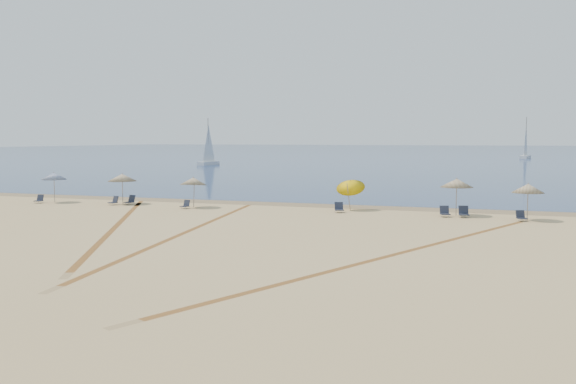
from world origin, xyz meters
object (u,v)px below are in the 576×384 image
Objects in this scene: chair_2 at (130,200)px; chair_6 at (464,212)px; umbrella_1 at (122,178)px; umbrella_5 at (528,188)px; chair_5 at (445,212)px; chair_0 at (39,199)px; umbrella_0 at (54,176)px; sailboat_0 at (209,151)px; umbrella_3 at (350,184)px; chair_4 at (339,208)px; chair_3 at (186,205)px; umbrella_4 at (457,183)px; umbrella_2 at (193,181)px; sailboat_2 at (526,146)px; chair_1 at (114,201)px; chair_7 at (521,216)px.

chair_6 is (24.26, 0.11, 0.00)m from chair_2.
umbrella_1 reaches higher than umbrella_5.
chair_0 is at bearing 165.59° from chair_5.
umbrella_0 is 66.83m from sailboat_0.
umbrella_3 is at bearing -52.41° from sailboat_0.
chair_4 is at bearing 14.91° from chair_2.
umbrella_1 is 6.91m from chair_0.
chair_3 is at bearing 3.55° from chair_2.
umbrella_3 is (17.41, 1.36, -0.21)m from umbrella_1.
umbrella_4 is at bearing 36.05° from chair_5.
umbrella_0 is at bearing -169.80° from chair_3.
sailboat_0 is at bearing 124.95° from chair_2.
sailboat_2 reaches higher than umbrella_2.
chair_5 reaches higher than chair_1.
umbrella_0 is 34.25m from chair_7.
umbrella_1 is 0.92× the size of umbrella_3.
chair_7 is at bearing -24.74° from chair_4.
chair_1 is at bearing -139.71° from chair_2.
chair_3 is 0.08× the size of sailboat_0.
umbrella_3 is (23.13, 2.03, -0.25)m from umbrella_0.
umbrella_5 reaches higher than chair_7.
chair_5 is 122.66m from sailboat_2.
chair_2 is 27.64m from chair_7.
chair_1 is 25.35m from chair_6.
umbrella_5 is at bearing 0.07° from umbrella_2.
chair_7 is at bearing -0.31° from umbrella_0.
chair_0 is 0.07× the size of sailboat_2.
umbrella_4 reaches higher than umbrella_2.
chair_6 is (1.16, 0.11, 0.01)m from chair_5.
sailboat_0 reaches higher than umbrella_3.
sailboat_2 reaches higher than chair_3.
chair_4 is at bearing 21.41° from chair_1.
chair_1 is (-6.49, -0.33, -1.61)m from umbrella_2.
chair_6 is at bearing 0.97° from umbrella_0.
umbrella_3 is 3.71× the size of chair_3.
chair_7 is (3.38, -0.71, -0.04)m from chair_6.
umbrella_4 is at bearing 1.39° from umbrella_1.
chair_1 is 6.26m from chair_3.
sailboat_2 is (40.80, 122.54, 1.02)m from umbrella_0.
chair_2 is 23.09m from chair_5.
chair_6 is at bearing 0.94° from umbrella_2.
umbrella_3 is 24.15m from chair_0.
chair_3 is (-0.25, -0.79, -1.63)m from umbrella_2.
sailboat_2 is at bearing 85.06° from umbrella_4.
chair_6 reaches higher than chair_2.
chair_2 is at bearing 45.08° from chair_1.
umbrella_3 is 17.85m from chair_1.
umbrella_0 reaches higher than chair_1.
chair_2 is 0.99× the size of chair_4.
umbrella_1 is at bearing -94.31° from sailboat_2.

